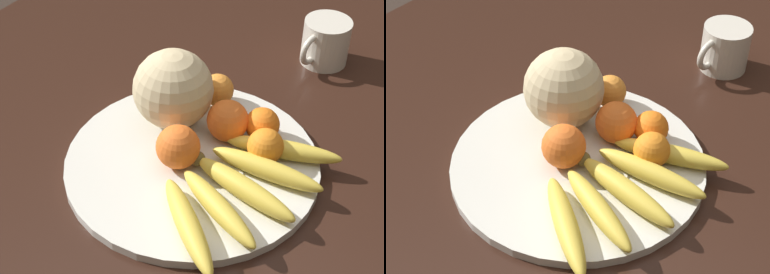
% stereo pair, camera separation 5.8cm
% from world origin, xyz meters
% --- Properties ---
extents(kitchen_table, '(1.37, 1.19, 0.71)m').
position_xyz_m(kitchen_table, '(0.00, 0.00, 0.63)').
color(kitchen_table, black).
rests_on(kitchen_table, ground_plane).
extents(fruit_bowl, '(0.42, 0.42, 0.02)m').
position_xyz_m(fruit_bowl, '(0.06, 0.05, 0.72)').
color(fruit_bowl, silver).
rests_on(fruit_bowl, kitchen_table).
extents(melon, '(0.14, 0.14, 0.14)m').
position_xyz_m(melon, '(-0.01, -0.04, 0.79)').
color(melon, beige).
rests_on(melon, fruit_bowl).
extents(banana_bunch, '(0.34, 0.22, 0.03)m').
position_xyz_m(banana_bunch, '(0.08, 0.15, 0.74)').
color(banana_bunch, brown).
rests_on(banana_bunch, fruit_bowl).
extents(orange_front_left, '(0.07, 0.07, 0.07)m').
position_xyz_m(orange_front_left, '(-0.03, 0.06, 0.76)').
color(orange_front_left, orange).
rests_on(orange_front_left, fruit_bowl).
extents(orange_front_right, '(0.06, 0.06, 0.06)m').
position_xyz_m(orange_front_right, '(-0.06, 0.11, 0.75)').
color(orange_front_right, orange).
rests_on(orange_front_right, fruit_bowl).
extents(orange_mid_center, '(0.06, 0.06, 0.06)m').
position_xyz_m(orange_mid_center, '(-0.01, 0.14, 0.76)').
color(orange_mid_center, orange).
rests_on(orange_mid_center, fruit_bowl).
extents(orange_back_left, '(0.06, 0.06, 0.06)m').
position_xyz_m(orange_back_left, '(-0.10, 0.00, 0.75)').
color(orange_back_left, orange).
rests_on(orange_back_left, fruit_bowl).
extents(orange_back_right, '(0.07, 0.07, 0.07)m').
position_xyz_m(orange_back_right, '(0.07, 0.03, 0.76)').
color(orange_back_right, orange).
rests_on(orange_back_right, fruit_bowl).
extents(produce_tag, '(0.10, 0.07, 0.00)m').
position_xyz_m(produce_tag, '(0.03, 0.11, 0.73)').
color(produce_tag, white).
rests_on(produce_tag, fruit_bowl).
extents(ceramic_mug, '(0.13, 0.09, 0.09)m').
position_xyz_m(ceramic_mug, '(-0.35, 0.09, 0.76)').
color(ceramic_mug, beige).
rests_on(ceramic_mug, kitchen_table).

